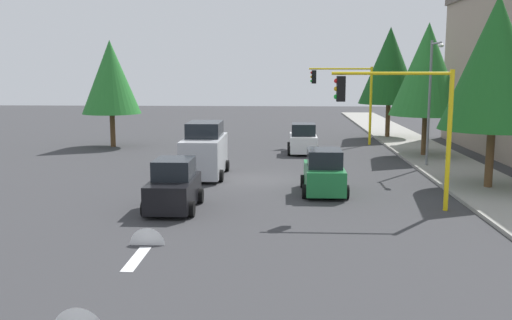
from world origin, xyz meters
TOP-DOWN VIEW (x-y plane):
  - ground_plane at (0.00, 0.00)m, footprint 120.00×120.00m
  - sidewalk_kerb at (-5.00, 10.50)m, footprint 80.00×4.00m
  - lane_arrow_near at (11.51, -3.00)m, footprint 2.40×1.10m
  - traffic_signal_far_left at (-14.00, 5.70)m, footprint 0.36×4.59m
  - traffic_signal_near_left at (6.00, 5.66)m, footprint 0.36×4.59m
  - street_lamp_curbside at (-3.61, 9.20)m, footprint 2.15×0.28m
  - tree_roadside_mid at (-8.00, 10.00)m, footprint 4.53×4.53m
  - tree_roadside_near at (2.00, 10.50)m, footprint 4.73×4.73m
  - tree_roadside_far at (-18.00, 9.50)m, footprint 4.79×4.79m
  - tree_opposite_side at (-12.00, -11.00)m, footprint 4.11×4.11m
  - delivery_van_silver at (-0.84, -2.85)m, footprint 4.80×2.22m
  - car_black at (6.32, -3.06)m, footprint 3.65×1.96m
  - car_green at (3.06, 2.99)m, footprint 3.67×1.97m
  - car_white at (-9.30, 2.47)m, footprint 3.61×2.04m

SIDE VIEW (x-z plane):
  - ground_plane at x=0.00m, z-range 0.00..0.00m
  - lane_arrow_near at x=11.51m, z-range -0.54..0.56m
  - sidewalk_kerb at x=-5.00m, z-range 0.00..0.15m
  - car_black at x=6.32m, z-range -0.09..1.88m
  - car_green at x=3.06m, z-range -0.09..1.88m
  - car_white at x=-9.30m, z-range -0.09..1.88m
  - delivery_van_silver at x=-0.84m, z-range -0.11..2.67m
  - traffic_signal_near_left at x=6.00m, z-range 1.14..6.55m
  - traffic_signal_far_left at x=-14.00m, z-range 1.18..6.84m
  - street_lamp_curbside at x=-3.61m, z-range 0.85..7.85m
  - tree_opposite_side at x=-12.00m, z-range 1.17..8.68m
  - tree_roadside_mid at x=-8.00m, z-range 1.30..9.59m
  - tree_roadside_near at x=2.00m, z-range 1.37..10.04m
  - tree_roadside_far at x=-18.00m, z-range 1.38..10.16m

